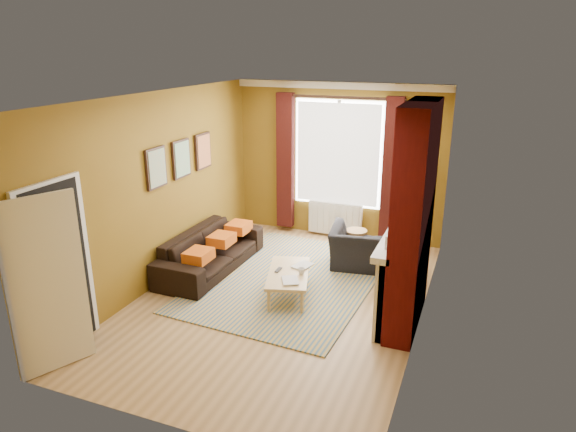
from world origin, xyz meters
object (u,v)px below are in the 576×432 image
at_px(armchair, 363,248).
at_px(coffee_table, 288,274).
at_px(floor_lamp, 418,183).
at_px(sofa, 211,251).
at_px(wicker_stool, 356,243).

relative_size(armchair, coffee_table, 0.84).
bearing_deg(armchair, floor_lamp, -133.02).
distance_m(sofa, wicker_stool, 2.45).
relative_size(sofa, floor_lamp, 1.37).
xyz_separation_m(armchair, wicker_stool, (-0.23, 0.45, -0.11)).
relative_size(sofa, coffee_table, 1.74).
distance_m(coffee_table, wicker_stool, 1.88).
bearing_deg(coffee_table, wicker_stool, 57.27).
bearing_deg(floor_lamp, wicker_stool, -151.43).
relative_size(sofa, wicker_stool, 4.64).
bearing_deg(sofa, armchair, -65.74).
bearing_deg(armchair, coffee_table, 53.13).
height_order(armchair, coffee_table, armchair).
height_order(coffee_table, floor_lamp, floor_lamp).
relative_size(coffee_table, floor_lamp, 0.79).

